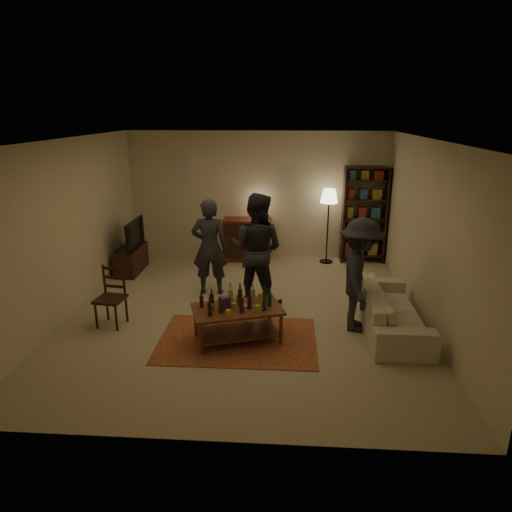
# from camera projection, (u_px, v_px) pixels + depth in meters

# --- Properties ---
(floor) EXTENTS (6.00, 6.00, 0.00)m
(floor) POSITION_uv_depth(u_px,v_px,m) (245.00, 312.00, 7.32)
(floor) COLOR #C6B793
(floor) RESTS_ON ground
(room_shell) EXTENTS (6.00, 6.00, 6.00)m
(room_shell) POSITION_uv_depth(u_px,v_px,m) (227.00, 174.00, 9.64)
(room_shell) COLOR beige
(room_shell) RESTS_ON ground
(rug) EXTENTS (2.20, 1.50, 0.01)m
(rug) POSITION_uv_depth(u_px,v_px,m) (238.00, 340.00, 6.44)
(rug) COLOR maroon
(rug) RESTS_ON ground
(coffee_table) EXTENTS (1.37, 1.02, 0.84)m
(coffee_table) POSITION_uv_depth(u_px,v_px,m) (237.00, 312.00, 6.31)
(coffee_table) COLOR brown
(coffee_table) RESTS_ON ground
(dining_chair) EXTENTS (0.45, 0.45, 0.92)m
(dining_chair) POSITION_uv_depth(u_px,v_px,m) (112.00, 294.00, 6.80)
(dining_chair) COLOR black
(dining_chair) RESTS_ON ground
(tv_stand) EXTENTS (0.40, 1.00, 1.06)m
(tv_stand) POSITION_uv_depth(u_px,v_px,m) (131.00, 253.00, 9.07)
(tv_stand) COLOR black
(tv_stand) RESTS_ON ground
(dresser) EXTENTS (1.00, 0.50, 1.36)m
(dresser) POSITION_uv_depth(u_px,v_px,m) (247.00, 238.00, 9.77)
(dresser) COLOR maroon
(dresser) RESTS_ON ground
(bookshelf) EXTENTS (0.90, 0.34, 2.02)m
(bookshelf) POSITION_uv_depth(u_px,v_px,m) (364.00, 214.00, 9.50)
(bookshelf) COLOR black
(bookshelf) RESTS_ON ground
(floor_lamp) EXTENTS (0.36, 0.36, 1.57)m
(floor_lamp) POSITION_uv_depth(u_px,v_px,m) (329.00, 201.00, 9.34)
(floor_lamp) COLOR black
(floor_lamp) RESTS_ON ground
(sofa) EXTENTS (0.81, 2.08, 0.61)m
(sofa) POSITION_uv_depth(u_px,v_px,m) (391.00, 309.00, 6.71)
(sofa) COLOR beige
(sofa) RESTS_ON ground
(person_left) EXTENTS (0.63, 0.43, 1.69)m
(person_left) POSITION_uv_depth(u_px,v_px,m) (210.00, 247.00, 7.86)
(person_left) COLOR #292830
(person_left) RESTS_ON ground
(person_right) EXTENTS (1.09, 0.97, 1.86)m
(person_right) POSITION_uv_depth(u_px,v_px,m) (257.00, 249.00, 7.44)
(person_right) COLOR #232229
(person_right) RESTS_ON ground
(person_by_sofa) EXTENTS (0.74, 1.14, 1.68)m
(person_by_sofa) POSITION_uv_depth(u_px,v_px,m) (360.00, 275.00, 6.54)
(person_by_sofa) COLOR #26272E
(person_by_sofa) RESTS_ON ground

